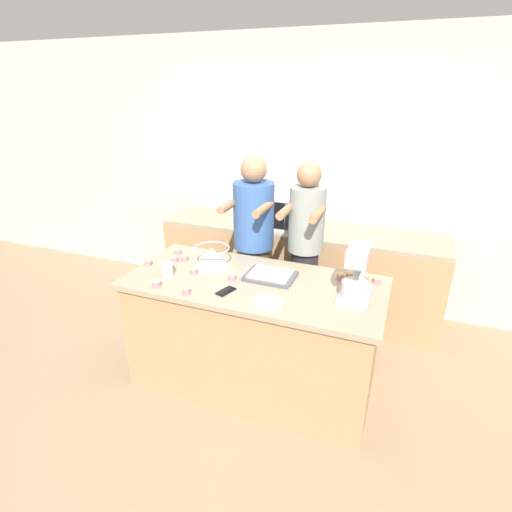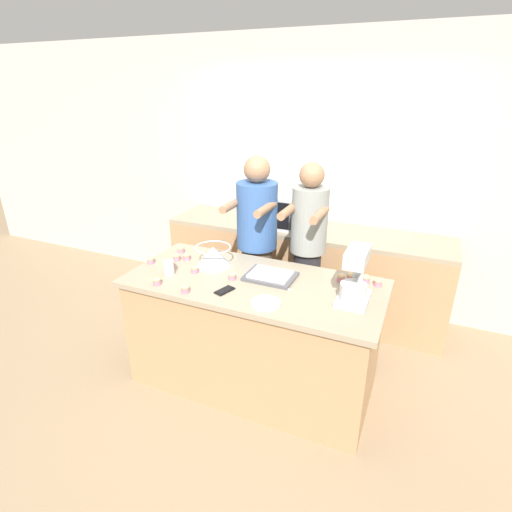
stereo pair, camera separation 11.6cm
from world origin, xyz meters
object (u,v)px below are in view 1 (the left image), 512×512
object	(u,v)px
cupcake_4	(341,276)
cupcake_6	(178,251)
baking_tray	(270,275)
small_plate	(268,303)
cupcake_1	(377,280)
drinking_glass	(168,269)
cupcake_2	(184,257)
knife	(276,286)
cupcake_3	(148,262)
cupcake_0	(186,290)
microwave_oven	(278,210)
cupcake_5	(170,266)
cupcake_12	(194,270)
stand_mixer	(356,276)
cupcake_10	(174,258)
cupcake_11	(157,283)
person_left	(254,248)
cupcake_7	(232,276)
cupcake_9	(365,276)
cupcake_8	(350,274)
mixing_bowl	(212,256)
cell_phone	(226,291)
person_right	(305,255)

from	to	relation	value
cupcake_4	cupcake_6	world-z (taller)	same
baking_tray	cupcake_4	size ratio (longest dim) A/B	6.10
small_plate	cupcake_1	size ratio (longest dim) A/B	3.26
drinking_glass	cupcake_2	distance (m)	0.29
knife	cupcake_3	bearing A→B (deg)	-178.73
cupcake_0	baking_tray	bearing A→B (deg)	44.46
small_plate	microwave_oven	bearing A→B (deg)	106.16
cupcake_2	cupcake_5	world-z (taller)	same
microwave_oven	cupcake_12	world-z (taller)	microwave_oven
stand_mixer	cupcake_10	distance (m)	1.45
cupcake_3	cupcake_1	bearing A→B (deg)	10.84
cupcake_11	baking_tray	bearing A→B (deg)	31.23
cupcake_2	person_left	bearing A→B (deg)	49.58
small_plate	cupcake_1	world-z (taller)	cupcake_1
cupcake_12	cupcake_2	bearing A→B (deg)	136.04
cupcake_7	cupcake_2	bearing A→B (deg)	160.92
cupcake_10	cupcake_9	bearing A→B (deg)	8.33
cupcake_5	stand_mixer	bearing A→B (deg)	1.86
baking_tray	microwave_oven	distance (m)	1.20
cupcake_8	cupcake_11	world-z (taller)	same
cupcake_5	cupcake_12	xyz separation A→B (m)	(0.21, -0.00, 0.00)
mixing_bowl	cupcake_12	bearing A→B (deg)	-111.02
cupcake_2	cupcake_3	bearing A→B (deg)	-141.17
stand_mixer	cupcake_3	distance (m)	1.60
baking_tray	cupcake_7	bearing A→B (deg)	-151.87
microwave_oven	baking_tray	bearing A→B (deg)	-74.18
microwave_oven	cupcake_2	distance (m)	1.19
drinking_glass	cupcake_11	xyz separation A→B (m)	(0.02, -0.18, -0.02)
cupcake_5	cupcake_12	size ratio (longest dim) A/B	1.00
stand_mixer	cell_phone	distance (m)	0.88
cupcake_4	cupcake_8	size ratio (longest dim) A/B	1.00
cupcake_8	microwave_oven	bearing A→B (deg)	132.81
cupcake_0	cupcake_4	xyz separation A→B (m)	(0.94, 0.60, 0.00)
cupcake_9	cupcake_6	bearing A→B (deg)	-177.60
knife	cupcake_5	size ratio (longest dim) A/B	3.73
mixing_bowl	cupcake_8	xyz separation A→B (m)	(1.04, 0.18, -0.05)
person_right	small_plate	world-z (taller)	person_right
microwave_oven	cell_phone	world-z (taller)	microwave_oven
baking_tray	cupcake_7	xyz separation A→B (m)	(-0.25, -0.13, 0.01)
drinking_glass	cupcake_12	bearing A→B (deg)	32.73
cupcake_8	person_left	bearing A→B (deg)	160.25
microwave_oven	cupcake_8	bearing A→B (deg)	-47.19
cupcake_8	cupcake_10	xyz separation A→B (m)	(-1.37, -0.21, 0.00)
person_left	mixing_bowl	bearing A→B (deg)	-107.34
cupcake_10	cupcake_12	world-z (taller)	same
knife	cupcake_3	xyz separation A→B (m)	(-1.05, -0.02, 0.03)
cell_phone	knife	bearing A→B (deg)	34.84
cupcake_7	cupcake_12	world-z (taller)	same
person_left	cupcake_3	distance (m)	0.92
stand_mixer	mixing_bowl	size ratio (longest dim) A/B	1.31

